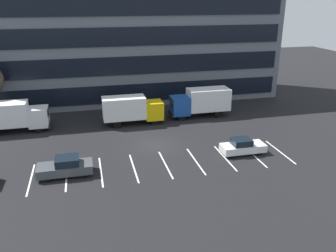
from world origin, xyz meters
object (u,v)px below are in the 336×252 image
Objects in this scene: box_truck_yellow at (132,109)px; sedan_charcoal at (66,167)px; sedan_white at (243,146)px; box_truck_blue at (201,101)px; box_truck_white at (13,115)px.

box_truck_yellow is 1.56× the size of sedan_charcoal.
box_truck_yellow is at bearing 130.16° from sedan_white.
box_truck_blue is 1.05× the size of box_truck_yellow.
box_truck_blue is (21.36, 0.19, 0.06)m from box_truck_white.
box_truck_yellow is 13.14m from sedan_charcoal.
sedan_charcoal is (5.70, -11.57, -1.10)m from box_truck_white.
sedan_charcoal is at bearing -143.08° from box_truck_blue.
box_truck_blue is at bearing 91.54° from sedan_white.
box_truck_blue is 8.62m from box_truck_yellow.
box_truck_blue is 11.34m from sedan_white.
box_truck_blue is 19.62m from sedan_charcoal.
box_truck_blue is at bearing 36.92° from sedan_charcoal.
box_truck_blue reaches higher than box_truck_yellow.
sedan_white is at bearing -27.09° from box_truck_white.
box_truck_white is 1.02× the size of box_truck_yellow.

